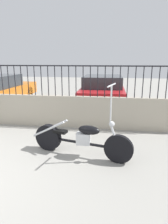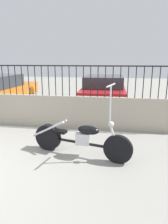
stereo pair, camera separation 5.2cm
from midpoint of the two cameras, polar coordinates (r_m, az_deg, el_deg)
name	(u,v)px [view 1 (the left image)]	position (r m, az deg, el deg)	size (l,w,h in m)	color
low_wall	(21,110)	(6.37, -17.88, 0.62)	(9.73, 0.18, 0.92)	#B2A893
fence_railing	(18,75)	(6.21, -18.64, 9.95)	(9.73, 0.04, 0.87)	black
motorcycle_black	(76,138)	(4.15, -2.59, -7.55)	(2.15, 0.75, 1.51)	black
car_red	(103,90)	(8.70, 5.23, 6.19)	(1.80, 4.01, 1.29)	black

